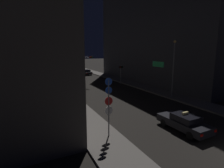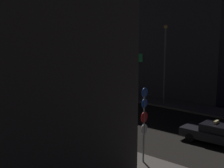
# 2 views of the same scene
# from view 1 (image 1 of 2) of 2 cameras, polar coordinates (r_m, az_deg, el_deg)

# --- Properties ---
(sidewalk_left) EXTENTS (3.01, 64.90, 0.18)m
(sidewalk_left) POSITION_cam_1_polar(r_m,az_deg,el_deg) (35.71, -17.87, -0.33)
(sidewalk_left) COLOR #5B5651
(sidewalk_left) RESTS_ON ground_plane
(sidewalk_right) EXTENTS (3.01, 64.90, 0.18)m
(sidewalk_right) POSITION_cam_1_polar(r_m,az_deg,el_deg) (40.10, 2.49, 1.28)
(sidewalk_right) COLOR #5B5651
(sidewalk_right) RESTS_ON ground_plane
(building_facade_left) EXTENTS (9.29, 32.04, 13.87)m
(building_facade_left) POSITION_cam_1_polar(r_m,az_deg,el_deg) (26.34, -29.42, 10.21)
(building_facade_left) COLOR #514C47
(building_facade_left) RESTS_ON ground_plane
(building_facade_right) EXTENTS (10.87, 33.63, 23.69)m
(building_facade_right) POSITION_cam_1_polar(r_m,az_deg,el_deg) (40.38, 14.73, 17.78)
(building_facade_right) COLOR #333338
(building_facade_right) RESTS_ON ground_plane
(taxi) EXTENTS (1.89, 4.48, 1.62)m
(taxi) POSITION_cam_1_polar(r_m,az_deg,el_deg) (15.94, 21.99, -11.25)
(taxi) COLOR black
(taxi) RESTS_ON ground_plane
(far_car) EXTENTS (2.15, 4.58, 1.42)m
(far_car) POSITION_cam_1_polar(r_m,az_deg,el_deg) (50.05, -8.18, 3.74)
(far_car) COLOR black
(far_car) RESTS_ON ground_plane
(traffic_light_overhead) EXTENTS (5.19, 0.42, 5.61)m
(traffic_light_overhead) POSITION_cam_1_polar(r_m,az_deg,el_deg) (33.15, -11.14, 6.14)
(traffic_light_overhead) COLOR slate
(traffic_light_overhead) RESTS_ON ground_plane
(traffic_light_left_kerb) EXTENTS (0.80, 0.42, 3.76)m
(traffic_light_left_kerb) POSITION_cam_1_polar(r_m,az_deg,el_deg) (28.55, -12.58, 2.64)
(traffic_light_left_kerb) COLOR slate
(traffic_light_left_kerb) RESTS_ON ground_plane
(traffic_light_right_kerb) EXTENTS (0.80, 0.42, 3.60)m
(traffic_light_right_kerb) POSITION_cam_1_polar(r_m,az_deg,el_deg) (35.70, 2.87, 4.22)
(traffic_light_right_kerb) COLOR slate
(traffic_light_right_kerb) RESTS_ON ground_plane
(sign_pole_left) EXTENTS (0.62, 0.10, 4.38)m
(sign_pole_left) POSITION_cam_1_polar(r_m,az_deg,el_deg) (13.04, -1.07, -6.12)
(sign_pole_left) COLOR slate
(sign_pole_left) RESTS_ON sidewalk_left
(street_lamp_near_block) EXTENTS (0.37, 0.37, 7.71)m
(street_lamp_near_block) POSITION_cam_1_polar(r_m,az_deg,el_deg) (25.97, 19.05, 5.92)
(street_lamp_near_block) COLOR slate
(street_lamp_near_block) RESTS_ON sidewalk_right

